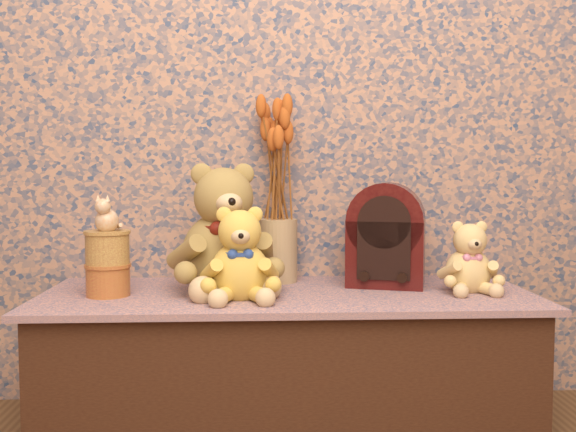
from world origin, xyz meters
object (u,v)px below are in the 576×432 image
object	(u,v)px
cathedral_radio	(386,234)
ceramic_vase	(278,250)
teddy_medium	(240,249)
teddy_large	(222,222)
biscuit_tin_lower	(108,280)
teddy_small	(468,254)
cat_figurine	(107,213)

from	to	relation	value
cathedral_radio	ceramic_vase	world-z (taller)	cathedral_radio
teddy_medium	ceramic_vase	distance (m)	0.31
teddy_medium	teddy_large	bearing A→B (deg)	108.27
ceramic_vase	biscuit_tin_lower	bearing A→B (deg)	-156.95
teddy_small	biscuit_tin_lower	world-z (taller)	teddy_small
cathedral_radio	ceramic_vase	xyz separation A→B (m)	(-0.35, 0.09, -0.06)
teddy_large	cat_figurine	world-z (taller)	teddy_large
ceramic_vase	cat_figurine	world-z (taller)	cat_figurine
cat_figurine	teddy_medium	bearing A→B (deg)	1.82
teddy_large	teddy_small	size ratio (longest dim) A/B	1.81
teddy_medium	cat_figurine	xyz separation A→B (m)	(-0.40, 0.06, 0.10)
teddy_large	cathedral_radio	xyz separation A→B (m)	(0.53, 0.05, -0.05)
teddy_large	biscuit_tin_lower	xyz separation A→B (m)	(-0.34, -0.09, -0.17)
teddy_large	cathedral_radio	bearing A→B (deg)	-10.59
teddy_small	biscuit_tin_lower	xyz separation A→B (m)	(-1.11, -0.02, -0.07)
cathedral_radio	biscuit_tin_lower	world-z (taller)	cathedral_radio
teddy_medium	cat_figurine	distance (m)	0.41
cathedral_radio	cat_figurine	size ratio (longest dim) A/B	3.01
teddy_medium	ceramic_vase	bearing A→B (deg)	61.95
teddy_medium	biscuit_tin_lower	xyz separation A→B (m)	(-0.40, 0.06, -0.10)
biscuit_tin_lower	teddy_large	bearing A→B (deg)	14.22
teddy_large	cat_figurine	distance (m)	0.35
ceramic_vase	cat_figurine	bearing A→B (deg)	-156.95
ceramic_vase	cat_figurine	distance (m)	0.58
biscuit_tin_lower	cat_figurine	size ratio (longest dim) A/B	1.15
biscuit_tin_lower	cathedral_radio	bearing A→B (deg)	8.68
teddy_large	cathedral_radio	world-z (taller)	teddy_large
teddy_large	cat_figurine	size ratio (longest dim) A/B	3.81
teddy_small	ceramic_vase	bearing A→B (deg)	160.80
teddy_small	ceramic_vase	xyz separation A→B (m)	(-0.59, 0.20, -0.01)
teddy_medium	cathedral_radio	bearing A→B (deg)	17.63
cathedral_radio	ceramic_vase	distance (m)	0.37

